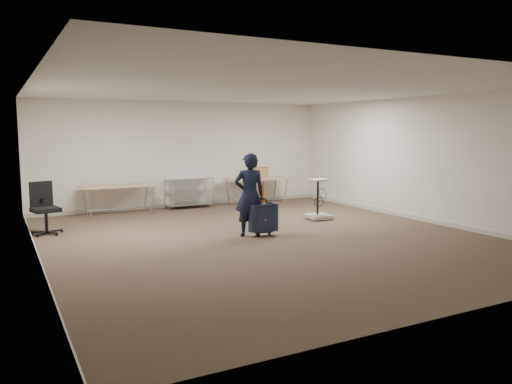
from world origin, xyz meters
TOP-DOWN VIEW (x-y plane):
  - ground at (0.00, 0.00)m, footprint 9.00×9.00m
  - room_shell at (0.00, 1.38)m, footprint 8.00×9.00m
  - folding_table_left at (-1.90, 3.95)m, footprint 1.80×0.75m
  - folding_table_right at (1.90, 3.95)m, footprint 1.80×0.75m
  - wire_shelf at (0.00, 4.20)m, footprint 1.22×0.47m
  - person at (-0.19, 0.29)m, footprint 0.68×0.56m
  - suitcase at (0.03, 0.15)m, footprint 0.42×0.28m
  - office_chair at (-3.69, 2.35)m, footprint 0.63×0.63m
  - equipment_cart at (2.08, 1.21)m, footprint 0.54×0.54m
  - cardboard_box at (1.96, 3.91)m, footprint 0.41×0.31m

SIDE VIEW (x-z plane):
  - ground at x=0.00m, z-range 0.00..0.00m
  - room_shell at x=0.00m, z-range -4.45..4.55m
  - equipment_cart at x=2.08m, z-range -0.22..0.71m
  - office_chair at x=-3.69m, z-range -0.20..0.83m
  - suitcase at x=0.03m, z-range -0.17..0.90m
  - wire_shelf at x=0.00m, z-range 0.04..0.84m
  - folding_table_left at x=-1.90m, z-range 0.31..1.04m
  - folding_table_right at x=1.90m, z-range 0.31..1.04m
  - person at x=-0.19m, z-range 0.00..1.62m
  - cardboard_box at x=1.96m, z-range 0.73..1.04m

